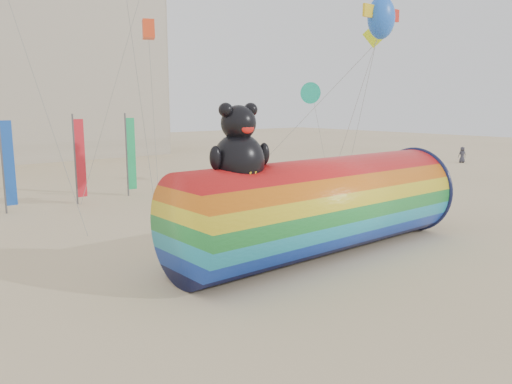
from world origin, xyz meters
TOP-DOWN VIEW (x-y plane):
  - ground at (0.00, 0.00)m, footprint 160.00×160.00m
  - windsock_assembly at (2.45, -0.09)m, footprint 12.70×3.87m
  - kite_handler at (7.47, 2.78)m, footprint 0.63×0.51m
  - fabric_bundle at (7.34, 0.86)m, footprint 2.62×1.35m
  - festival_banners at (-1.28, 15.72)m, footprint 7.94×0.82m

SIDE VIEW (x-z plane):
  - ground at x=0.00m, z-range 0.00..0.00m
  - fabric_bundle at x=7.34m, z-range -0.03..0.37m
  - kite_handler at x=7.47m, z-range 0.00..1.49m
  - windsock_assembly at x=2.45m, z-range -0.99..4.87m
  - festival_banners at x=-1.28m, z-range 0.04..5.24m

